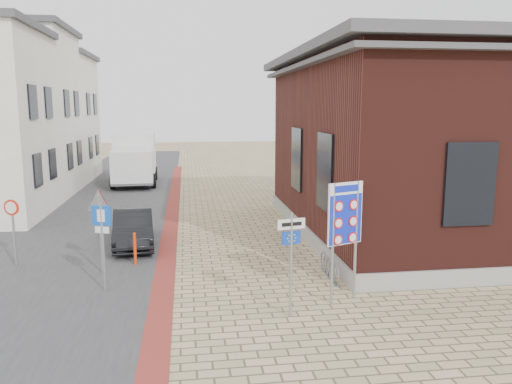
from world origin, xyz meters
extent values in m
plane|color=tan|center=(0.00, 0.00, 0.00)|extent=(120.00, 120.00, 0.00)
cube|color=#38383A|center=(-5.50, 15.00, 0.01)|extent=(7.00, 60.00, 0.02)
cube|color=maroon|center=(-2.00, 10.00, 0.01)|extent=(0.60, 40.00, 0.02)
cube|color=gray|center=(9.00, 7.00, 0.25)|extent=(12.15, 12.15, 0.50)
cube|color=#421915|center=(9.00, 7.00, 3.50)|extent=(12.00, 12.00, 6.00)
cube|color=#47474C|center=(9.00, 7.00, 6.65)|extent=(13.00, 13.00, 0.30)
cube|color=#47474C|center=(9.00, 7.00, 6.25)|extent=(12.70, 12.70, 0.15)
cube|color=black|center=(2.98, 4.00, 2.80)|extent=(0.12, 1.60, 2.40)
cube|color=black|center=(2.98, 8.00, 2.80)|extent=(0.12, 1.60, 2.40)
cube|color=black|center=(6.00, 0.98, 2.80)|extent=(1.40, 0.12, 2.20)
cube|color=black|center=(-7.48, 10.80, 2.20)|extent=(0.10, 1.10, 1.40)
cube|color=black|center=(-7.48, 13.20, 2.20)|extent=(0.10, 1.10, 1.40)
cube|color=black|center=(-7.48, 10.80, 5.00)|extent=(0.10, 1.10, 1.40)
cube|color=black|center=(-7.48, 13.20, 5.00)|extent=(0.10, 1.10, 1.40)
cube|color=silver|center=(-11.00, 18.00, 4.40)|extent=(7.00, 6.00, 8.80)
cube|color=black|center=(-7.48, 16.80, 2.20)|extent=(0.10, 1.10, 1.40)
cube|color=black|center=(-7.48, 19.20, 2.20)|extent=(0.10, 1.10, 1.40)
cube|color=black|center=(-7.48, 16.80, 5.00)|extent=(0.10, 1.10, 1.40)
cube|color=black|center=(-7.48, 19.20, 5.00)|extent=(0.10, 1.10, 1.40)
cube|color=silver|center=(-11.00, 24.00, 4.00)|extent=(7.00, 6.00, 8.00)
cube|color=#47474C|center=(-11.00, 24.00, 8.15)|extent=(7.40, 6.40, 0.30)
cube|color=black|center=(-7.48, 22.80, 2.20)|extent=(0.10, 1.10, 1.40)
cube|color=black|center=(-7.48, 25.20, 2.20)|extent=(0.10, 1.10, 1.40)
cube|color=black|center=(-7.48, 22.80, 5.00)|extent=(0.10, 1.10, 1.40)
cube|color=black|center=(-7.48, 25.20, 5.00)|extent=(0.10, 1.10, 1.40)
torus|color=slate|center=(2.65, 1.60, 0.28)|extent=(0.04, 0.60, 0.60)
torus|color=slate|center=(2.65, 1.90, 0.28)|extent=(0.04, 0.60, 0.60)
torus|color=slate|center=(2.65, 2.20, 0.28)|extent=(0.04, 0.60, 0.60)
torus|color=slate|center=(2.65, 2.50, 0.28)|extent=(0.04, 0.60, 0.60)
torus|color=slate|center=(2.65, 2.80, 0.28)|extent=(0.04, 0.60, 0.60)
cube|color=slate|center=(2.65, 2.20, 0.02)|extent=(0.08, 1.60, 0.04)
imported|color=black|center=(-3.20, 6.43, 0.62)|extent=(1.68, 3.89, 1.25)
cube|color=slate|center=(-4.51, 20.81, 0.50)|extent=(2.55, 6.12, 0.28)
cube|color=white|center=(-4.44, 18.68, 1.40)|extent=(2.41, 1.98, 1.79)
cube|color=black|center=(-4.41, 17.84, 1.74)|extent=(2.13, 0.15, 0.90)
cube|color=white|center=(-4.54, 21.81, 1.96)|extent=(2.60, 4.11, 2.46)
cylinder|color=black|center=(-5.63, 18.97, 0.45)|extent=(0.31, 0.90, 0.90)
cylinder|color=black|center=(-3.28, 19.05, 0.45)|extent=(0.31, 0.90, 0.90)
cylinder|color=black|center=(-5.75, 22.56, 0.45)|extent=(0.31, 0.90, 0.90)
cylinder|color=black|center=(-3.40, 22.64, 0.45)|extent=(0.31, 0.90, 0.90)
cylinder|color=gray|center=(2.16, 0.37, 1.50)|extent=(0.07, 0.07, 3.00)
cylinder|color=gray|center=(2.84, 0.63, 1.50)|extent=(0.07, 0.07, 3.00)
cube|color=white|center=(2.50, 0.50, 2.23)|extent=(0.97, 0.42, 1.54)
cube|color=#1024C9|center=(2.50, 0.50, 2.23)|extent=(0.93, 0.41, 1.50)
cube|color=white|center=(2.50, 0.50, 2.85)|extent=(0.94, 0.41, 0.29)
cylinder|color=gray|center=(1.00, -0.27, 1.23)|extent=(0.07, 0.07, 2.46)
cube|color=white|center=(1.00, -0.27, 2.20)|extent=(0.66, 0.18, 0.24)
cube|color=#0F38B7|center=(1.00, -0.27, 1.87)|extent=(0.45, 0.13, 0.30)
cylinder|color=gray|center=(-3.50, 2.00, 1.18)|extent=(0.07, 0.07, 2.37)
cube|color=blue|center=(-3.50, 2.00, 2.03)|extent=(0.51, 0.21, 0.52)
cube|color=white|center=(-3.50, 2.00, 1.66)|extent=(0.37, 0.16, 0.17)
cylinder|color=gray|center=(-3.80, 3.50, 1.18)|extent=(0.07, 0.07, 2.36)
cylinder|color=gray|center=(-6.50, 4.50, 1.03)|extent=(0.07, 0.07, 2.07)
cylinder|color=red|center=(-6.50, 4.50, 1.83)|extent=(0.47, 0.18, 0.49)
cylinder|color=red|center=(-2.92, 4.13, 0.51)|extent=(0.11, 0.11, 1.01)
camera|label=1|loc=(-1.30, -10.95, 4.77)|focal=35.00mm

